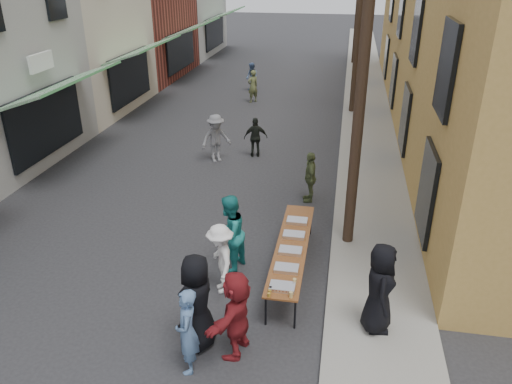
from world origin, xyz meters
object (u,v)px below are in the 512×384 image
(catering_tray_sausage, at_px, (282,287))
(guest_front_a, at_px, (197,302))
(server, at_px, (380,288))
(utility_pole_near, at_px, (363,66))
(guest_front_c, at_px, (229,234))
(serving_table, at_px, (292,247))
(utility_pole_mid, at_px, (360,12))

(catering_tray_sausage, distance_m, guest_front_a, 1.75)
(server, bearing_deg, catering_tray_sausage, 85.67)
(utility_pole_near, bearing_deg, guest_front_a, -122.61)
(guest_front_a, height_order, server, server)
(guest_front_c, distance_m, server, 3.65)
(serving_table, distance_m, guest_front_c, 1.45)
(guest_front_a, distance_m, server, 3.41)
(utility_pole_near, relative_size, catering_tray_sausage, 18.00)
(catering_tray_sausage, bearing_deg, serving_table, 90.00)
(guest_front_a, relative_size, server, 1.05)
(utility_pole_near, distance_m, server, 4.80)
(guest_front_c, bearing_deg, utility_pole_near, 139.50)
(serving_table, height_order, guest_front_c, guest_front_c)
(utility_pole_mid, height_order, catering_tray_sausage, utility_pole_mid)
(utility_pole_mid, height_order, guest_front_c, utility_pole_mid)
(utility_pole_near, xyz_separation_m, guest_front_a, (-2.70, -4.22, -3.53))
(utility_pole_near, xyz_separation_m, serving_table, (-1.27, -1.59, -3.79))
(utility_pole_mid, xyz_separation_m, guest_front_c, (-2.70, -13.66, -3.56))
(catering_tray_sausage, height_order, guest_front_c, guest_front_c)
(utility_pole_near, relative_size, guest_front_c, 4.80)
(utility_pole_mid, xyz_separation_m, catering_tray_sausage, (-1.27, -15.24, -3.71))
(guest_front_c, bearing_deg, server, 81.81)
(guest_front_a, bearing_deg, catering_tray_sausage, 138.69)
(server, bearing_deg, guest_front_c, 60.42)
(utility_pole_near, height_order, catering_tray_sausage, utility_pole_near)
(catering_tray_sausage, relative_size, guest_front_c, 0.27)
(serving_table, height_order, server, server)
(serving_table, bearing_deg, server, -42.34)
(utility_pole_mid, height_order, guest_front_a, utility_pole_mid)
(utility_pole_near, xyz_separation_m, guest_front_c, (-2.70, -1.66, -3.56))
(utility_pole_mid, height_order, server, utility_pole_mid)
(utility_pole_mid, relative_size, serving_table, 2.25)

